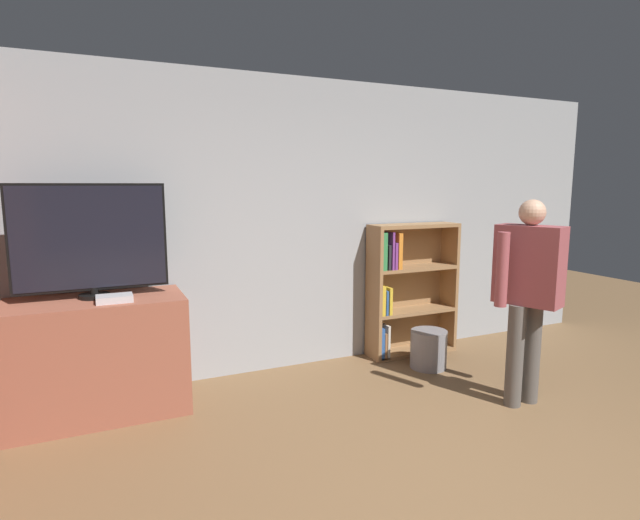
% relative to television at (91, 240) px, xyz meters
% --- Properties ---
extents(wall_back, '(7.05, 0.06, 2.70)m').
position_rel_television_xyz_m(wall_back, '(1.84, 0.34, 0.02)').
color(wall_back, '#9EA3A8').
rests_on(wall_back, ground_plane).
extents(tv_ledge, '(1.26, 0.64, 0.89)m').
position_rel_television_xyz_m(tv_ledge, '(0.00, -0.04, -0.88)').
color(tv_ledge, '#93513D').
rests_on(tv_ledge, ground_plane).
extents(television, '(1.07, 0.22, 0.85)m').
position_rel_television_xyz_m(television, '(0.00, 0.00, 0.00)').
color(television, black).
rests_on(television, tv_ledge).
extents(game_console, '(0.25, 0.16, 0.05)m').
position_rel_television_xyz_m(game_console, '(0.13, -0.20, -0.41)').
color(game_console, silver).
rests_on(game_console, tv_ledge).
extents(bookshelf, '(0.95, 0.28, 1.34)m').
position_rel_television_xyz_m(bookshelf, '(2.88, 0.16, -0.65)').
color(bookshelf, '#997047').
rests_on(bookshelf, ground_plane).
extents(person, '(0.63, 0.53, 1.62)m').
position_rel_television_xyz_m(person, '(3.06, -1.24, -0.36)').
color(person, '#56514C').
rests_on(person, ground_plane).
extents(waste_bin, '(0.34, 0.34, 0.36)m').
position_rel_television_xyz_m(waste_bin, '(2.86, -0.28, -1.15)').
color(waste_bin, gray).
rests_on(waste_bin, ground_plane).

